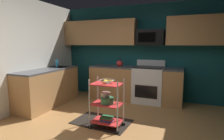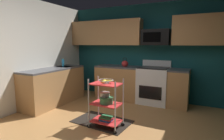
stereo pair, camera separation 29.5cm
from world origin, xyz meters
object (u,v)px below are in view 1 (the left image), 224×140
mixing_bowl_large (107,100)px  microwave (150,37)px  oven_range (148,84)px  mixing_bowl_small (106,94)px  kettle (120,64)px  fruit_bowl (107,81)px  dish_soap_bottle (57,63)px  rolling_cart (107,104)px  book_stack (107,119)px

mixing_bowl_large → microwave: bearing=77.8°
oven_range → mixing_bowl_large: (-0.41, -1.81, 0.04)m
oven_range → mixing_bowl_large: size_ratio=4.37×
mixing_bowl_small → kettle: size_ratio=0.69×
fruit_bowl → dish_soap_bottle: dish_soap_bottle is taller
microwave → fruit_bowl: size_ratio=2.57×
rolling_cart → kettle: 1.93m
kettle → dish_soap_bottle: bearing=-151.8°
book_stack → fruit_bowl: bearing=-82.9°
microwave → book_stack: (-0.42, -1.92, -1.53)m
fruit_bowl → dish_soap_bottle: bearing=151.7°
mixing_bowl_large → book_stack: 0.35m
microwave → mixing_bowl_small: bearing=-103.7°
fruit_bowl → rolling_cart: bearing=110.6°
microwave → rolling_cart: microwave is taller
kettle → rolling_cart: bearing=-78.0°
microwave → fruit_bowl: 2.13m
microwave → book_stack: microwave is taller
oven_range → fruit_bowl: 1.90m
rolling_cart → mixing_bowl_large: bearing=0.0°
book_stack → dish_soap_bottle: dish_soap_bottle is taller
microwave → dish_soap_bottle: size_ratio=3.50×
mixing_bowl_large → book_stack: size_ratio=1.05×
fruit_bowl → mixing_bowl_large: (0.01, 0.00, -0.36)m
dish_soap_bottle → mixing_bowl_small: bearing=-28.0°
oven_range → mixing_bowl_large: 1.86m
oven_range → dish_soap_bottle: (-2.30, -0.80, 0.54)m
mixing_bowl_large → book_stack: bearing=180.0°
mixing_bowl_small → dish_soap_bottle: dish_soap_bottle is taller
fruit_bowl → mixing_bowl_small: bearing=139.1°
book_stack → kettle: size_ratio=0.91×
oven_range → kettle: bearing=-179.7°
oven_range → book_stack: 1.89m
microwave → oven_range: bearing=-89.7°
mixing_bowl_large → mixing_bowl_small: mixing_bowl_small is taller
rolling_cart → dish_soap_bottle: 2.20m
mixing_bowl_small → dish_soap_bottle: bearing=152.0°
dish_soap_bottle → microwave: bearing=21.6°
fruit_bowl → book_stack: bearing=97.1°
rolling_cart → fruit_bowl: bearing=-69.4°
book_stack → dish_soap_bottle: bearing=151.7°
fruit_bowl → kettle: 1.85m
mixing_bowl_large → oven_range: bearing=77.1°
fruit_bowl → kettle: (-0.39, 1.81, 0.12)m
oven_range → rolling_cart: oven_range is taller
microwave → book_stack: 2.49m
mixing_bowl_small → book_stack: (0.04, -0.03, -0.45)m
dish_soap_bottle → book_stack: bearing=-28.3°
mixing_bowl_small → book_stack: bearing=-40.9°
book_stack → kettle: 2.03m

